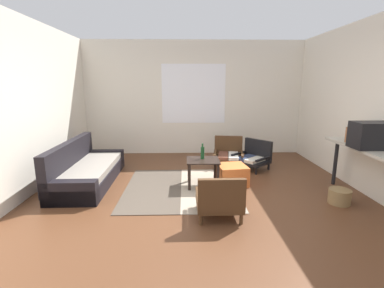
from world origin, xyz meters
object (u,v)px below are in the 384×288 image
(armchair_striped_foreground, at_px, (220,200))
(clay_vase, at_px, (354,134))
(armchair_by_window, at_px, (228,153))
(armchair_corner, at_px, (253,156))
(wicker_basket, at_px, (340,196))
(coffee_table, at_px, (203,166))
(crt_television, at_px, (372,135))
(couch, at_px, (86,171))
(ottoman_orange, at_px, (232,175))
(console_shelf, at_px, (367,154))
(glass_bottle, at_px, (202,152))

(armchair_striped_foreground, height_order, clay_vase, clay_vase)
(armchair_by_window, bearing_deg, armchair_corner, -28.09)
(armchair_corner, distance_m, wicker_basket, 1.93)
(coffee_table, xyz_separation_m, crt_television, (2.26, -0.78, 0.65))
(couch, bearing_deg, clay_vase, -7.90)
(ottoman_orange, bearing_deg, wicker_basket, -30.21)
(console_shelf, height_order, crt_television, crt_television)
(couch, height_order, wicker_basket, couch)
(ottoman_orange, bearing_deg, glass_bottle, -179.08)
(wicker_basket, bearing_deg, coffee_table, 158.55)
(glass_bottle, bearing_deg, crt_television, -20.48)
(armchair_by_window, height_order, armchair_striped_foreground, armchair_striped_foreground)
(armchair_by_window, height_order, ottoman_orange, armchair_by_window)
(glass_bottle, bearing_deg, console_shelf, -19.36)
(armchair_corner, relative_size, crt_television, 1.62)
(coffee_table, bearing_deg, armchair_corner, 41.77)
(couch, relative_size, ottoman_orange, 4.27)
(armchair_corner, bearing_deg, console_shelf, -55.85)
(coffee_table, bearing_deg, wicker_basket, -21.45)
(couch, height_order, crt_television, crt_television)
(armchair_striped_foreground, relative_size, ottoman_orange, 1.25)
(console_shelf, bearing_deg, clay_vase, 90.00)
(ottoman_orange, distance_m, console_shelf, 2.01)
(coffee_table, xyz_separation_m, glass_bottle, (-0.00, 0.06, 0.21))
(couch, height_order, armchair_by_window, couch)
(ottoman_orange, relative_size, glass_bottle, 1.80)
(armchair_by_window, relative_size, armchair_striped_foreground, 1.20)
(ottoman_orange, height_order, glass_bottle, glass_bottle)
(crt_television, relative_size, clay_vase, 1.64)
(armchair_striped_foreground, height_order, ottoman_orange, armchair_striped_foreground)
(clay_vase, relative_size, glass_bottle, 1.17)
(armchair_corner, xyz_separation_m, wicker_basket, (0.83, -1.74, -0.15))
(coffee_table, bearing_deg, crt_television, -19.10)
(armchair_by_window, distance_m, armchair_striped_foreground, 2.45)
(coffee_table, height_order, armchair_corner, armchair_corner)
(armchair_by_window, bearing_deg, glass_bottle, -118.12)
(armchair_by_window, distance_m, crt_television, 2.70)
(couch, relative_size, glass_bottle, 7.70)
(coffee_table, xyz_separation_m, console_shelf, (2.26, -0.73, 0.37))
(ottoman_orange, relative_size, wicker_basket, 1.55)
(armchair_corner, bearing_deg, armchair_by_window, 151.91)
(crt_television, bearing_deg, coffee_table, 160.90)
(armchair_by_window, xyz_separation_m, armchair_striped_foreground, (-0.48, -2.40, -0.01))
(coffee_table, height_order, console_shelf, console_shelf)
(clay_vase, distance_m, glass_bottle, 2.34)
(console_shelf, xyz_separation_m, crt_television, (-0.00, -0.05, 0.28))
(armchair_corner, distance_m, crt_television, 2.24)
(coffee_table, xyz_separation_m, clay_vase, (2.26, -0.39, 0.59))
(ottoman_orange, distance_m, crt_television, 2.12)
(armchair_by_window, height_order, armchair_corner, armchair_by_window)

